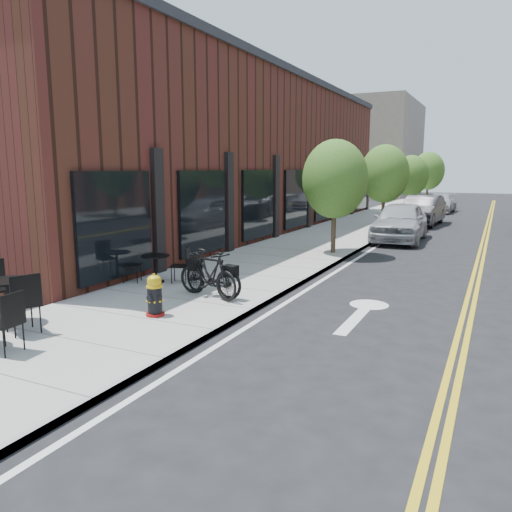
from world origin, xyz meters
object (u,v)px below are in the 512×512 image
Objects in this scene: bistro_set_c at (156,265)px; parked_car_c at (440,203)px; bistro_set_a at (8,295)px; parked_car_a at (400,221)px; bicycle_left at (210,274)px; bicycle_right at (210,274)px; fire_hydrant at (155,296)px; parked_car_b at (422,210)px.

bistro_set_c is 26.60m from parked_car_c.
bistro_set_a reaches higher than bistro_set_c.
parked_car_a is 1.09× the size of parked_car_c.
bicycle_left is 0.39× the size of parked_car_c.
bicycle_right is 0.40× the size of parked_car_c.
bistro_set_a is at bearing 165.03° from bicycle_right.
parked_car_b is (2.29, 20.02, 0.27)m from fire_hydrant.
bistro_set_c is at bearing 91.98° from bicycle_right.
bicycle_left reaches higher than bistro_set_c.
bistro_set_c is (-1.78, 2.38, 0.05)m from fire_hydrant.
parked_car_c reaches higher than bistro_set_a.
parked_car_c is at bearing 94.19° from fire_hydrant.
bicycle_left reaches higher than fire_hydrant.
bistro_set_a is at bearing -108.37° from parked_car_a.
bicycle_left is 0.36× the size of parked_car_a.
parked_car_a is at bearing -86.81° from parked_car_b.
parked_car_c is at bearing -177.33° from bicycle_left.
parked_car_a is at bearing 176.90° from bicycle_left.
parked_car_c is at bearing 16.24° from bicycle_right.
parked_car_a is 6.63m from parked_car_b.
fire_hydrant is at bearing 1.10° from bicycle_left.
parked_car_b is (4.06, 17.64, 0.22)m from bistro_set_c.
bicycle_right is 4.04m from bistro_set_a.
bistro_set_c is at bearing -100.39° from bicycle_left.
bicycle_left is at bearing 92.72° from fire_hydrant.
parked_car_b is at bearing 88.01° from parked_car_a.
bicycle_left is at bearing 60.06° from bicycle_right.
parked_car_a reaches higher than bistro_set_c.
bistro_set_a is 30.57m from parked_car_c.
fire_hydrant is 0.41× the size of bistro_set_a.
parked_car_a is (4.40, 14.97, 0.15)m from bistro_set_a.
parked_car_b reaches higher than bicycle_right.
parked_car_b reaches higher than fire_hydrant.
fire_hydrant is 0.50× the size of bistro_set_c.
bistro_set_c is 0.35× the size of parked_car_b.
fire_hydrant is at bearing -91.85° from parked_car_c.
parked_car_b is at bearing -87.29° from parked_car_c.
fire_hydrant is 0.49× the size of bicycle_left.
bicycle_left is (0.19, 1.76, 0.12)m from fire_hydrant.
bicycle_left is at bearing -91.75° from parked_car_c.
bistro_set_a is (-2.30, -3.34, 0.02)m from bicycle_left.
bistro_set_c is at bearing -96.07° from parked_car_c.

